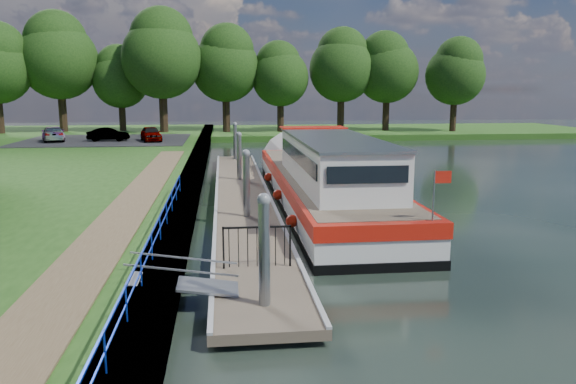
{
  "coord_description": "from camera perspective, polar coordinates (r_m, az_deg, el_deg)",
  "views": [
    {
      "loc": [
        -0.86,
        -12.41,
        5.16
      ],
      "look_at": [
        1.52,
        7.96,
        1.4
      ],
      "focal_mm": 35.0,
      "sensor_mm": 36.0,
      "label": 1
    }
  ],
  "objects": [
    {
      "name": "pontoon",
      "position": [
        25.9,
        -4.63,
        -0.72
      ],
      "size": [
        2.5,
        30.0,
        0.56
      ],
      "color": "brown",
      "rests_on": "ground"
    },
    {
      "name": "horizon_trees",
      "position": [
        61.15,
        -7.54,
        12.91
      ],
      "size": [
        54.38,
        10.03,
        12.87
      ],
      "color": "#332316",
      "rests_on": "ground"
    },
    {
      "name": "car_c",
      "position": [
        51.72,
        -22.74,
        5.48
      ],
      "size": [
        3.0,
        4.66,
        1.26
      ],
      "primitive_type": "imported",
      "rotation": [
        0.0,
        0.0,
        3.45
      ],
      "color": "#999999",
      "rests_on": "carpark"
    },
    {
      "name": "far_bank",
      "position": [
        65.86,
        4.65,
        6.12
      ],
      "size": [
        60.0,
        18.0,
        0.6
      ],
      "primitive_type": "cube",
      "color": "#214B15",
      "rests_on": "ground"
    },
    {
      "name": "blue_fence",
      "position": [
        15.99,
        -13.27,
        -3.81
      ],
      "size": [
        0.04,
        18.04,
        0.72
      ],
      "color": "#0C2DBF",
      "rests_on": "riverbank"
    },
    {
      "name": "footpath",
      "position": [
        21.16,
        -16.14,
        -1.91
      ],
      "size": [
        1.6,
        40.0,
        0.05
      ],
      "primitive_type": "cube",
      "color": "brown",
      "rests_on": "riverbank"
    },
    {
      "name": "car_b",
      "position": [
        50.19,
        -17.79,
        5.59
      ],
      "size": [
        3.42,
        1.25,
        1.12
      ],
      "primitive_type": "imported",
      "rotation": [
        0.0,
        0.0,
        1.55
      ],
      "color": "#999999",
      "rests_on": "carpark"
    },
    {
      "name": "carpark",
      "position": [
        51.6,
        -18.03,
        5.04
      ],
      "size": [
        14.0,
        12.0,
        0.06
      ],
      "primitive_type": "cube",
      "color": "black",
      "rests_on": "riverbank"
    },
    {
      "name": "gate_panel",
      "position": [
        15.17,
        -3.18,
        -4.95
      ],
      "size": [
        1.85,
        0.05,
        1.15
      ],
      "color": "black",
      "rests_on": "ground"
    },
    {
      "name": "ground",
      "position": [
        13.46,
        -2.54,
        -12.15
      ],
      "size": [
        160.0,
        160.0,
        0.0
      ],
      "primitive_type": "plane",
      "color": "black",
      "rests_on": "ground"
    },
    {
      "name": "bank_edge",
      "position": [
        27.87,
        -10.03,
        0.37
      ],
      "size": [
        1.1,
        90.0,
        0.78
      ],
      "primitive_type": "cube",
      "color": "#473D2D",
      "rests_on": "ground"
    },
    {
      "name": "car_a",
      "position": [
        49.15,
        -13.76,
        5.78
      ],
      "size": [
        2.35,
        3.96,
        1.26
      ],
      "primitive_type": "imported",
      "rotation": [
        0.0,
        0.0,
        0.25
      ],
      "color": "#999999",
      "rests_on": "carpark"
    },
    {
      "name": "mooring_piles",
      "position": [
        25.71,
        -4.66,
        1.67
      ],
      "size": [
        0.3,
        27.3,
        3.55
      ],
      "color": "gray",
      "rests_on": "ground"
    },
    {
      "name": "gangway",
      "position": [
        13.71,
        -10.54,
        -9.09
      ],
      "size": [
        2.58,
        1.0,
        0.92
      ],
      "color": "#A5A8AD",
      "rests_on": "ground"
    },
    {
      "name": "barge",
      "position": [
        25.98,
        3.31,
        1.35
      ],
      "size": [
        4.36,
        21.15,
        4.78
      ],
      "color": "black",
      "rests_on": "ground"
    }
  ]
}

